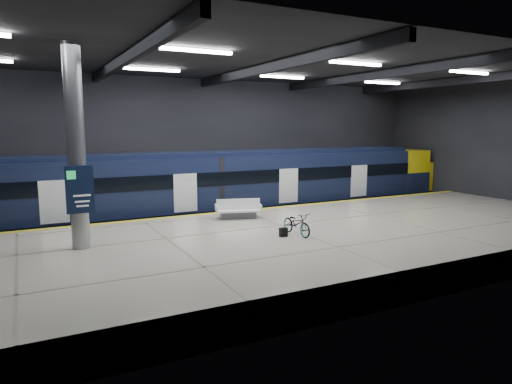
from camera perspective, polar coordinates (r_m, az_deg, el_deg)
ground at (r=20.65m, az=1.64°, el=-6.61°), size 30.00×30.00×0.00m
room_shell at (r=19.96m, az=1.70°, el=9.47°), size 30.10×16.10×8.05m
platform at (r=18.43m, az=5.44°, el=-6.69°), size 30.00×11.00×1.10m
safety_strip at (r=22.79m, az=-1.70°, el=-2.34°), size 30.00×0.40×0.01m
rails at (r=25.45m, az=-4.38°, el=-3.60°), size 30.00×1.52×0.16m
train at (r=26.08m, az=0.21°, el=1.12°), size 29.40×2.84×3.79m
bench at (r=20.87m, az=-2.22°, el=-2.45°), size 2.21×1.39×0.91m
bicycle at (r=17.75m, az=5.12°, el=-3.94°), size 0.68×1.75×0.91m
pannier_bag at (r=17.50m, az=3.44°, el=-5.03°), size 0.31×0.19×0.35m
info_column at (r=16.53m, az=-21.54°, el=4.80°), size 0.90×0.78×6.90m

